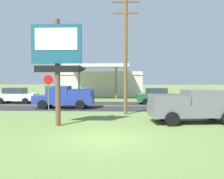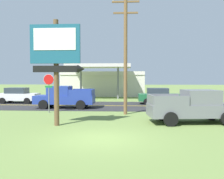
# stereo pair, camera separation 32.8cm
# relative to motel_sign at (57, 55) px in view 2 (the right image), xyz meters

# --- Properties ---
(ground_plane) EXTENTS (180.00, 180.00, 0.00)m
(ground_plane) POSITION_rel_motel_sign_xyz_m (2.70, -2.82, -3.95)
(ground_plane) COLOR olive
(road_asphalt) EXTENTS (140.00, 8.00, 0.02)m
(road_asphalt) POSITION_rel_motel_sign_xyz_m (2.70, 10.18, -3.94)
(road_asphalt) COLOR #2B2B2D
(road_asphalt) RESTS_ON ground
(road_centre_line) EXTENTS (126.00, 0.20, 0.01)m
(road_centre_line) POSITION_rel_motel_sign_xyz_m (2.70, 10.18, -3.92)
(road_centre_line) COLOR gold
(road_centre_line) RESTS_ON road_asphalt
(motel_sign) EXTENTS (3.03, 0.54, 5.88)m
(motel_sign) POSITION_rel_motel_sign_xyz_m (0.00, 0.00, 0.00)
(motel_sign) COLOR brown
(motel_sign) RESTS_ON ground
(stop_sign) EXTENTS (0.80, 0.08, 2.95)m
(stop_sign) POSITION_rel_motel_sign_xyz_m (-2.16, 5.20, -1.92)
(stop_sign) COLOR slate
(stop_sign) RESTS_ON ground
(utility_pole) EXTENTS (1.98, 0.26, 8.66)m
(utility_pole) POSITION_rel_motel_sign_xyz_m (3.72, 4.72, 0.69)
(utility_pole) COLOR brown
(utility_pole) RESTS_ON ground
(gas_station) EXTENTS (12.00, 11.50, 4.40)m
(gas_station) POSITION_rel_motel_sign_xyz_m (0.20, 23.99, -2.00)
(gas_station) COLOR beige
(gas_station) RESTS_ON ground
(pickup_grey_parked_on_lawn) EXTENTS (5.40, 2.72, 1.96)m
(pickup_grey_parked_on_lawn) POSITION_rel_motel_sign_xyz_m (7.81, 1.48, -2.98)
(pickup_grey_parked_on_lawn) COLOR slate
(pickup_grey_parked_on_lawn) RESTS_ON ground
(pickup_blue_on_road) EXTENTS (5.20, 2.24, 1.96)m
(pickup_blue_on_road) POSITION_rel_motel_sign_xyz_m (-1.76, 8.18, -2.98)
(pickup_blue_on_road) COLOR #233893
(pickup_blue_on_road) RESTS_ON ground
(car_green_near_lane) EXTENTS (4.20, 2.00, 1.64)m
(car_green_near_lane) POSITION_rel_motel_sign_xyz_m (7.02, 12.18, -3.12)
(car_green_near_lane) COLOR #1E6038
(car_green_near_lane) RESTS_ON ground
(car_white_mid_lane) EXTENTS (4.20, 2.00, 1.64)m
(car_white_mid_lane) POSITION_rel_motel_sign_xyz_m (-7.77, 12.18, -3.12)
(car_white_mid_lane) COLOR silver
(car_white_mid_lane) RESTS_ON ground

